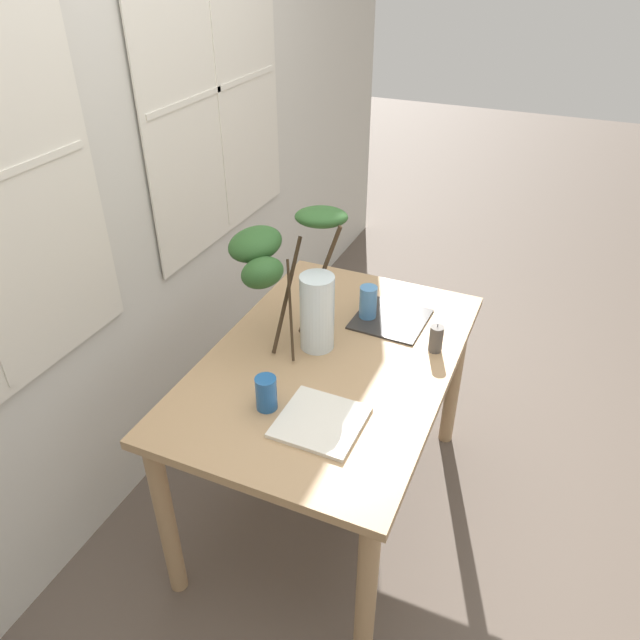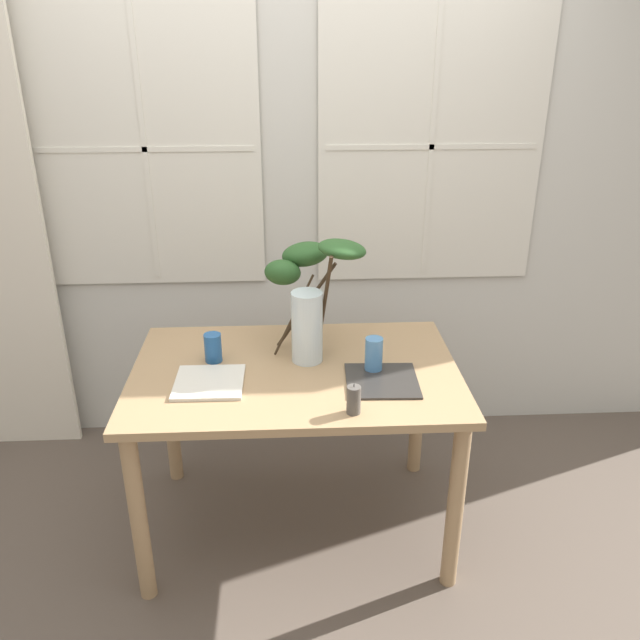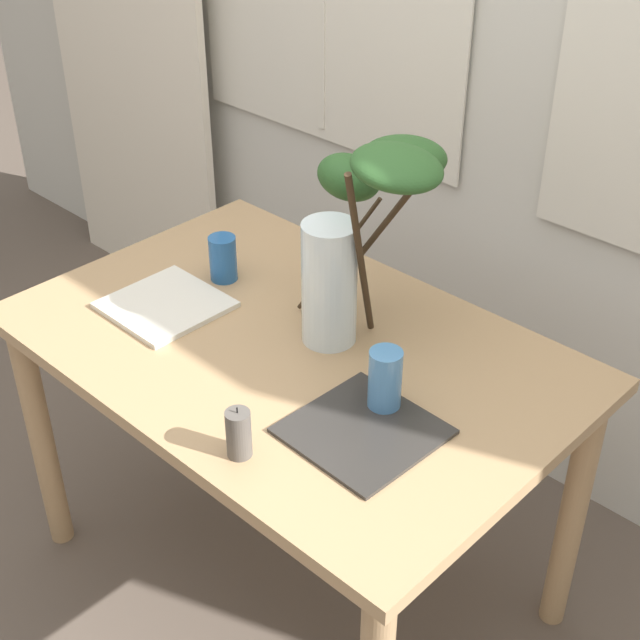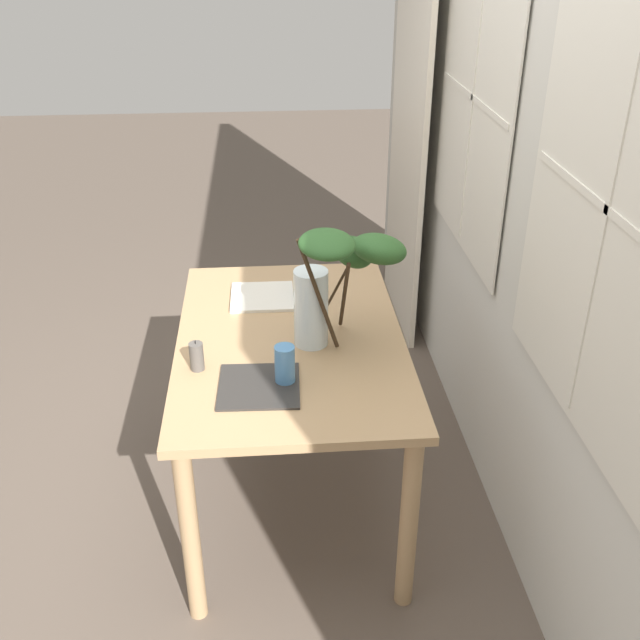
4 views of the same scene
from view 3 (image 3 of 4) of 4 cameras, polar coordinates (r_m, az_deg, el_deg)
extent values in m
plane|color=brown|center=(2.60, -1.55, -15.68)|extent=(14.00, 14.00, 0.00)
cube|color=tan|center=(2.08, -1.87, -1.84)|extent=(1.29, 0.85, 0.03)
cylinder|color=tan|center=(2.54, -17.16, -7.09)|extent=(0.06, 0.06, 0.74)
cylinder|color=tan|center=(2.86, -4.78, -0.46)|extent=(0.06, 0.06, 0.74)
cylinder|color=tan|center=(2.31, 15.63, -11.71)|extent=(0.06, 0.06, 0.74)
cylinder|color=silver|center=(2.01, 0.59, 2.31)|extent=(0.13, 0.13, 0.29)
cylinder|color=silver|center=(2.06, 0.58, 0.06)|extent=(0.11, 0.11, 0.09)
cylinder|color=#382819|center=(2.08, 1.20, 4.04)|extent=(0.18, 0.11, 0.32)
ellipsoid|color=#285123|center=(2.09, 1.84, 8.99)|extent=(0.21, 0.22, 0.17)
cylinder|color=#382819|center=(2.06, 2.91, 4.59)|extent=(0.25, 0.02, 0.37)
ellipsoid|color=#285123|center=(2.07, 5.31, 10.13)|extent=(0.21, 0.21, 0.16)
cylinder|color=#382819|center=(1.94, 2.56, 3.97)|extent=(0.06, 0.16, 0.45)
ellipsoid|color=#285123|center=(1.82, 4.87, 9.58)|extent=(0.24, 0.24, 0.09)
cylinder|color=#235693|center=(2.30, -6.14, 3.89)|extent=(0.07, 0.07, 0.12)
cylinder|color=#4C84BC|center=(1.85, 4.12, -3.82)|extent=(0.07, 0.07, 0.14)
cube|color=silver|center=(2.23, -9.72, 0.95)|extent=(0.26, 0.26, 0.01)
cube|color=#2D2B28|center=(1.82, 2.73, -7.00)|extent=(0.28, 0.28, 0.01)
cylinder|color=#514C47|center=(1.75, -5.15, -7.15)|extent=(0.05, 0.05, 0.10)
cylinder|color=black|center=(1.71, -5.25, -5.68)|extent=(0.00, 0.00, 0.01)
camera|label=1|loc=(2.91, -42.29, 28.89)|focal=34.14mm
camera|label=2|loc=(1.65, -88.43, 2.46)|focal=36.38mm
camera|label=4|loc=(1.62, 94.56, 6.07)|focal=41.29mm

